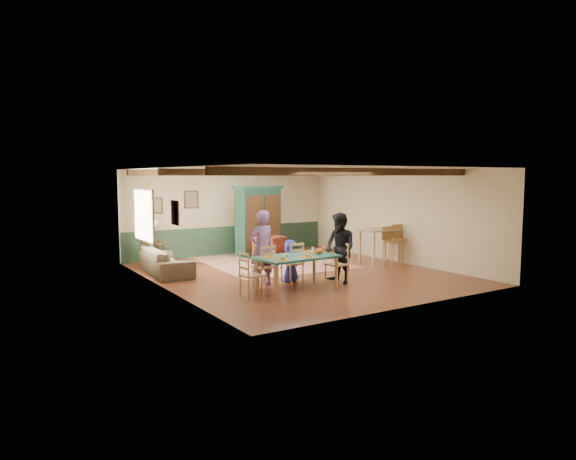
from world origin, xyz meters
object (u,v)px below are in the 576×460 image
armchair (269,247)px  bar_stool_right (401,245)px  dining_table (297,273)px  dining_chair_far_left (264,266)px  dining_chair_end_left (252,274)px  person_child (290,261)px  person_man (262,248)px  table_lamp (153,232)px  bar_stool_left (391,246)px  person_woman (340,248)px  dining_chair_end_right (337,263)px  counter_table (379,246)px  sofa (166,261)px  end_table (154,253)px  dining_chair_far_right (292,262)px  armoire (258,221)px  cat (319,250)px

armchair → bar_stool_right: 3.92m
dining_table → dining_chair_far_left: (-0.44, 0.70, 0.10)m
dining_chair_end_left → person_child: size_ratio=0.95×
person_man → table_lamp: bearing=-76.7°
table_lamp → bar_stool_right: bearing=-32.0°
dining_table → bar_stool_left: (3.92, 1.17, 0.17)m
person_woman → dining_chair_end_right: bearing=-90.0°
counter_table → bar_stool_left: size_ratio=1.10×
dining_chair_far_left → armchair: (2.05, 3.27, -0.12)m
dining_chair_end_right → sofa: (-3.00, 3.28, -0.15)m
dining_table → bar_stool_left: 4.10m
dining_chair_end_right → person_man: person_man is taller
end_table → bar_stool_left: 6.72m
dining_chair_end_right → bar_stool_right: bearing=105.8°
dining_chair_far_left → person_man: person_man is taller
dining_chair_far_left → dining_chair_far_right: size_ratio=1.00×
dining_chair_far_right → dining_chair_end_left: bearing=24.9°
person_man → armoire: armoire is taller
dining_table → person_woman: (1.26, 0.07, 0.45)m
person_man → dining_chair_end_right: bearing=152.7°
dining_chair_end_right → bar_stool_right: 3.33m
cat → armoire: size_ratio=0.16×
person_child → dining_table: bearing=63.4°
armchair → sofa: 3.50m
dining_chair_far_left → person_man: bearing=-90.0°
dining_chair_far_left → bar_stool_right: (4.75, 0.45, 0.09)m
end_table → armchair: bearing=-15.6°
cat → dining_table: bearing=169.7°
bar_stool_left → counter_table: bearing=93.3°
dining_table → table_lamp: table_lamp is taller
dining_chair_end_right → person_woman: 0.37m
person_man → armchair: 3.83m
dining_table → bar_stool_right: size_ratio=1.59×
dining_table → person_woman: bearing=3.2°
armoire → armchair: (-0.07, -0.82, -0.74)m
person_child → armoire: bearing=-111.6°
dining_chair_end_right → person_child: person_child is taller
table_lamp → counter_table: size_ratio=0.49×
dining_chair_far_right → bar_stool_left: (3.56, 0.42, 0.07)m
person_child → armoire: 4.22m
bar_stool_right → person_woman: bearing=-158.6°
end_table → bar_stool_left: size_ratio=0.59×
sofa → bar_stool_left: size_ratio=2.04×
sofa → person_man: bearing=-147.7°
dining_chair_end_left → armoire: 5.66m
dining_chair_end_left → person_man: person_man is taller
dining_chair_far_right → person_man: (-0.81, 0.04, 0.39)m
person_child → sofa: 3.35m
armoire → bar_stool_left: bearing=-65.8°
armoire → table_lamp: (-3.34, 0.10, -0.15)m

